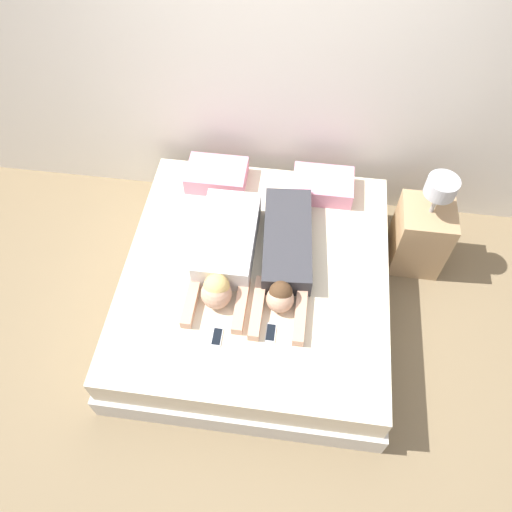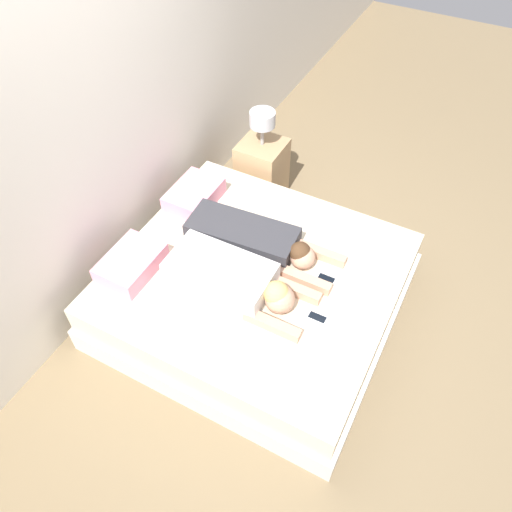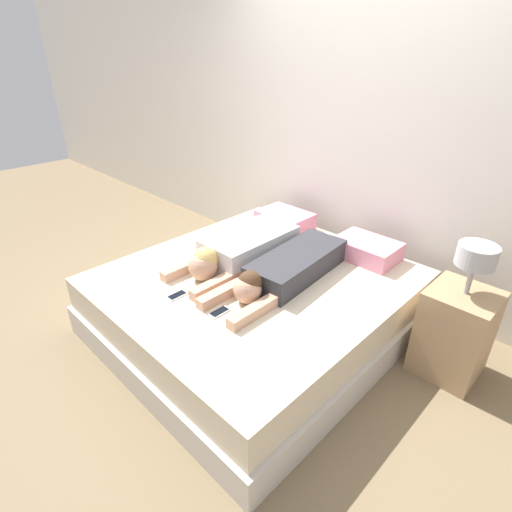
% 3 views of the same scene
% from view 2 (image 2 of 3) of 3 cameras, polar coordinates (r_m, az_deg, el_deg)
% --- Properties ---
extents(ground_plane, '(12.00, 12.00, 0.00)m').
position_cam_2_polar(ground_plane, '(3.87, 0.00, -5.97)').
color(ground_plane, '#7F6B4C').
extents(wall_back, '(12.00, 0.06, 2.60)m').
position_cam_2_polar(wall_back, '(3.49, -17.30, 14.25)').
color(wall_back, white).
rests_on(wall_back, ground_plane).
extents(bed, '(1.86, 1.97, 0.46)m').
position_cam_2_polar(bed, '(3.69, 0.00, -3.94)').
color(bed, beige).
rests_on(bed, ground_plane).
extents(pillow_head_left, '(0.45, 0.32, 0.14)m').
position_cam_2_polar(pillow_head_left, '(3.56, -14.07, -0.86)').
color(pillow_head_left, pink).
rests_on(pillow_head_left, bed).
extents(pillow_head_right, '(0.45, 0.32, 0.14)m').
position_cam_2_polar(pillow_head_right, '(3.99, -7.08, 6.93)').
color(pillow_head_right, pink).
rests_on(pillow_head_right, bed).
extents(person_left, '(0.39, 1.02, 0.23)m').
position_cam_2_polar(person_left, '(3.32, -2.52, -2.74)').
color(person_left, silver).
rests_on(person_left, bed).
extents(person_right, '(0.39, 1.16, 0.21)m').
position_cam_2_polar(person_right, '(3.58, 0.09, 1.81)').
color(person_right, '#333338').
rests_on(person_right, bed).
extents(cell_phone_left, '(0.06, 0.13, 0.01)m').
position_cam_2_polar(cell_phone_left, '(3.28, 7.01, -7.00)').
color(cell_phone_left, silver).
rests_on(cell_phone_left, bed).
extents(cell_phone_right, '(0.06, 0.13, 0.01)m').
position_cam_2_polar(cell_phone_right, '(3.48, 8.04, -2.59)').
color(cell_phone_right, silver).
rests_on(cell_phone_right, bed).
extents(nightstand, '(0.38, 0.38, 0.90)m').
position_cam_2_polar(nightstand, '(4.53, 0.68, 10.03)').
color(nightstand, tan).
rests_on(nightstand, ground_plane).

